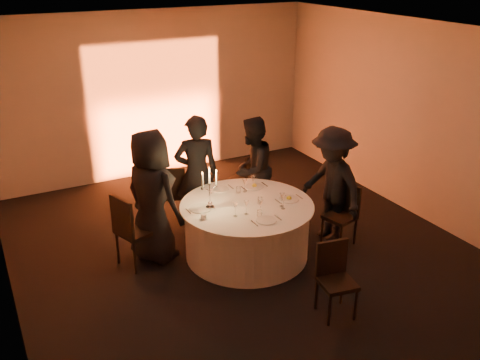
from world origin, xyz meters
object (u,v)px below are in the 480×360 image
chair_right (343,211)px  candelabra (210,194)px  banquet_table (247,230)px  guest_left (152,197)px  coffee_cup (204,217)px  guest_right (332,185)px  guest_back_left (197,174)px  chair_back_left (172,191)px  chair_back_right (247,176)px  chair_front (335,275)px  guest_back_right (252,169)px  chair_left (131,227)px

chair_right → candelabra: candelabra is taller
banquet_table → chair_right: 1.42m
guest_left → coffee_cup: bearing=-169.5°
guest_right → chair_right: bearing=18.3°
guest_left → guest_back_left: size_ratio=1.03×
guest_back_left → banquet_table: bearing=119.8°
chair_back_left → guest_left: guest_left is taller
banquet_table → guest_left: bearing=155.1°
banquet_table → chair_right: bearing=-13.3°
chair_back_left → guest_back_left: (0.27, -0.34, 0.36)m
chair_right → guest_back_left: bearing=-144.1°
chair_right → coffee_cup: (-2.07, 0.21, 0.30)m
chair_back_right → coffee_cup: 2.14m
guest_left → chair_front: bearing=-170.9°
chair_right → guest_back_left: guest_back_left is taller
chair_back_left → chair_back_right: (1.33, 0.04, -0.02)m
chair_back_right → chair_front: bearing=54.2°
banquet_table → coffee_cup: bearing=-170.6°
banquet_table → guest_back_right: bearing=57.7°
chair_left → banquet_table: bearing=-126.3°
chair_back_left → coffee_cup: 1.53m
guest_left → candelabra: bearing=-145.7°
guest_right → guest_left: bearing=-111.0°
chair_back_right → guest_left: guest_left is taller
guest_back_right → chair_back_right: bearing=-141.7°
guest_back_right → candelabra: (-1.10, -0.84, 0.15)m
chair_front → guest_right: bearing=64.4°
chair_left → chair_front: size_ratio=1.16×
guest_right → coffee_cup: (-1.98, 0.02, -0.05)m
chair_front → chair_right: bearing=58.2°
chair_back_right → chair_right: (0.60, -1.75, -0.01)m
guest_back_left → coffee_cup: guest_back_left is taller
chair_right → guest_right: size_ratio=0.52×
chair_front → coffee_cup: chair_front is taller
banquet_table → chair_front: chair_front is taller
banquet_table → candelabra: candelabra is taller
chair_front → guest_right: size_ratio=0.52×
banquet_table → chair_back_right: chair_back_right is taller
chair_back_right → chair_front: chair_back_right is taller
banquet_table → chair_front: bearing=-79.9°
chair_left → guest_right: bearing=-121.1°
guest_back_left → coffee_cup: bearing=85.4°
guest_left → guest_back_right: bearing=-100.5°
chair_back_left → guest_back_right: (1.17, -0.40, 0.29)m
banquet_table → chair_front: (0.28, -1.58, 0.11)m
guest_right → chair_back_right: bearing=-167.5°
chair_right → guest_back_left: 2.18m
guest_back_left → guest_right: guest_back_left is taller
chair_back_left → guest_right: size_ratio=0.56×
chair_left → chair_back_right: (2.25, 0.97, -0.07)m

